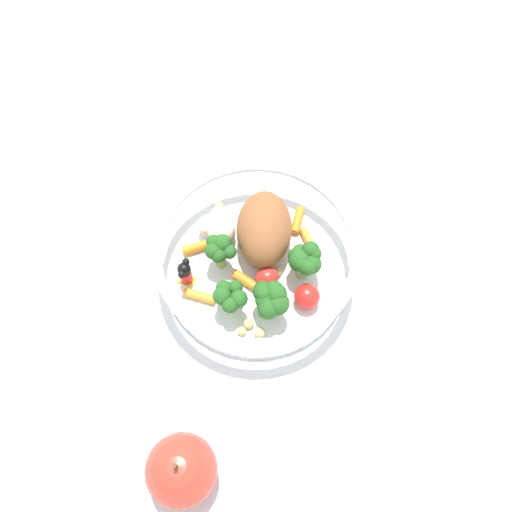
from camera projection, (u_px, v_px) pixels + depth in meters
name	position (u px, v px, depth m)	size (l,w,h in m)	color
ground_plane	(249.00, 272.00, 0.59)	(2.40, 2.40, 0.00)	white
food_container	(258.00, 254.00, 0.56)	(0.22, 0.22, 0.07)	white
loose_apple	(181.00, 470.00, 0.46)	(0.07, 0.07, 0.08)	#BC3828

